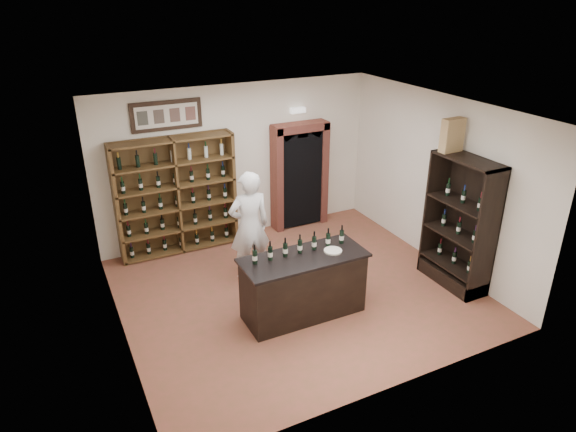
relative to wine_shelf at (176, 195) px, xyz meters
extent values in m
plane|color=brown|center=(1.30, -2.33, -1.10)|extent=(5.50, 5.50, 0.00)
plane|color=white|center=(1.30, -2.33, 1.90)|extent=(5.50, 5.50, 0.00)
cube|color=silver|center=(1.30, 0.17, 0.40)|extent=(5.50, 0.04, 3.00)
cube|color=silver|center=(-1.45, -2.33, 0.40)|extent=(0.04, 5.00, 3.00)
cube|color=silver|center=(4.05, -2.33, 0.40)|extent=(0.04, 5.00, 3.00)
cube|color=#4F371B|center=(0.00, 0.14, 0.00)|extent=(2.20, 0.02, 2.20)
cube|color=#4F371B|center=(-1.07, -0.04, 0.00)|extent=(0.06, 0.38, 2.20)
cube|color=#4F371B|center=(1.07, -0.04, 0.00)|extent=(0.06, 0.38, 2.20)
cube|color=#4F371B|center=(0.00, -0.04, 0.00)|extent=(0.04, 0.38, 2.20)
cube|color=#4F371B|center=(0.00, -0.04, -1.06)|extent=(2.18, 0.38, 0.04)
cube|color=#4F371B|center=(0.00, -0.04, -0.64)|extent=(2.18, 0.38, 0.04)
cube|color=#4F371B|center=(0.00, -0.04, -0.21)|extent=(2.18, 0.38, 0.03)
cube|color=#4F371B|center=(0.00, -0.04, 0.21)|extent=(2.18, 0.38, 0.04)
cube|color=#4F371B|center=(0.00, -0.04, 0.64)|extent=(2.18, 0.38, 0.04)
cube|color=#4F371B|center=(0.00, -0.04, 1.06)|extent=(2.18, 0.38, 0.04)
cube|color=black|center=(0.00, 0.14, 1.45)|extent=(1.25, 0.04, 0.52)
cube|color=black|center=(2.55, 0.00, -0.04)|extent=(0.97, 0.29, 2.05)
cube|color=#A14C3E|center=(2.04, -0.02, -0.02)|extent=(0.14, 0.35, 2.15)
cube|color=#A14C3E|center=(3.06, -0.02, -0.02)|extent=(0.14, 0.35, 2.15)
cube|color=#A14C3E|center=(2.55, -0.02, 0.99)|extent=(1.15, 0.35, 0.16)
cube|color=white|center=(2.55, 0.09, 1.30)|extent=(0.30, 0.10, 0.10)
cube|color=black|center=(1.10, -2.93, -0.63)|extent=(1.80, 0.70, 0.94)
cube|color=black|center=(1.10, -2.93, -0.12)|extent=(1.88, 0.78, 0.04)
cylinder|color=black|center=(0.38, -2.81, 0.01)|extent=(0.07, 0.07, 0.21)
cylinder|color=beige|center=(0.38, -2.81, -0.01)|extent=(0.07, 0.07, 0.07)
cylinder|color=black|center=(0.38, -2.81, 0.16)|extent=(0.03, 0.03, 0.09)
cylinder|color=black|center=(0.62, -2.81, 0.01)|extent=(0.07, 0.07, 0.21)
cylinder|color=beige|center=(0.62, -2.81, -0.01)|extent=(0.07, 0.07, 0.07)
cylinder|color=black|center=(0.62, -2.81, 0.16)|extent=(0.03, 0.03, 0.09)
cylinder|color=black|center=(0.86, -2.81, 0.01)|extent=(0.07, 0.07, 0.21)
cylinder|color=beige|center=(0.86, -2.81, -0.01)|extent=(0.07, 0.07, 0.07)
cylinder|color=black|center=(0.86, -2.81, 0.16)|extent=(0.03, 0.03, 0.09)
cylinder|color=black|center=(1.10, -2.81, 0.01)|extent=(0.07, 0.07, 0.21)
cylinder|color=beige|center=(1.10, -2.81, -0.01)|extent=(0.07, 0.07, 0.07)
cylinder|color=black|center=(1.10, -2.81, 0.16)|extent=(0.03, 0.03, 0.09)
cylinder|color=black|center=(1.34, -2.81, 0.01)|extent=(0.07, 0.07, 0.21)
cylinder|color=beige|center=(1.34, -2.81, -0.01)|extent=(0.07, 0.07, 0.07)
cylinder|color=black|center=(1.34, -2.81, 0.16)|extent=(0.03, 0.03, 0.09)
cylinder|color=black|center=(1.58, -2.81, 0.01)|extent=(0.07, 0.07, 0.21)
cylinder|color=beige|center=(1.58, -2.81, -0.01)|extent=(0.07, 0.07, 0.07)
cylinder|color=black|center=(1.58, -2.81, 0.16)|extent=(0.03, 0.03, 0.09)
cylinder|color=black|center=(1.82, -2.81, 0.01)|extent=(0.07, 0.07, 0.21)
cylinder|color=beige|center=(1.82, -2.81, -0.01)|extent=(0.07, 0.07, 0.07)
cylinder|color=black|center=(1.82, -2.81, 0.16)|extent=(0.03, 0.03, 0.09)
cube|color=black|center=(4.02, -3.23, 0.00)|extent=(0.02, 1.20, 2.20)
cube|color=black|center=(3.79, -3.81, 0.00)|extent=(0.48, 0.04, 2.20)
cube|color=black|center=(3.79, -2.65, 0.00)|extent=(0.48, 0.04, 2.20)
cube|color=black|center=(3.79, -3.23, 1.08)|extent=(0.48, 1.20, 0.04)
cube|color=black|center=(3.79, -3.23, -0.98)|extent=(0.48, 1.20, 0.24)
cube|color=black|center=(3.79, -3.23, -0.75)|extent=(0.48, 1.16, 0.03)
cube|color=black|center=(3.79, -3.23, -0.20)|extent=(0.48, 1.16, 0.03)
cube|color=black|center=(3.79, -3.23, 0.35)|extent=(0.48, 1.16, 0.03)
imported|color=silver|center=(0.81, -1.56, -0.14)|extent=(0.73, 0.50, 1.92)
cylinder|color=beige|center=(1.56, -2.99, -0.09)|extent=(0.27, 0.27, 0.02)
cube|color=tan|center=(3.77, -2.83, 1.37)|extent=(0.38, 0.17, 0.54)
camera|label=1|loc=(-2.03, -8.74, 3.50)|focal=32.00mm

